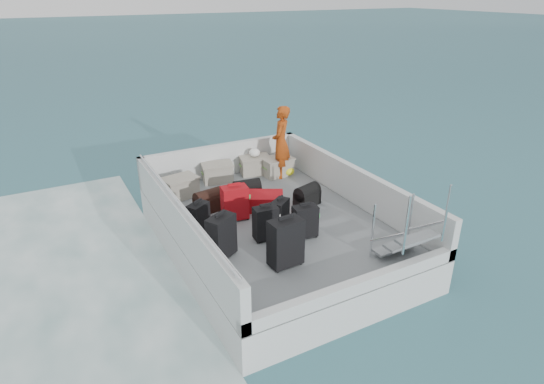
{
  "coord_description": "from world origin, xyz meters",
  "views": [
    {
      "loc": [
        -3.47,
        -6.37,
        4.43
      ],
      "look_at": [
        0.13,
        0.32,
        1.0
      ],
      "focal_mm": 30.0,
      "sensor_mm": 36.0,
      "label": 1
    }
  ],
  "objects_px": {
    "suitcase_0": "(221,237)",
    "crate_0": "(181,188)",
    "suitcase_8": "(263,201)",
    "crate_1": "(218,173)",
    "crate_2": "(255,166)",
    "suitcase_3": "(286,243)",
    "suitcase_4": "(266,224)",
    "suitcase_5": "(235,203)",
    "crate_3": "(278,167)",
    "suitcase_2": "(199,218)",
    "suitcase_7": "(280,214)",
    "passenger": "(281,142)",
    "suitcase_6": "(305,222)"
  },
  "relations": [
    {
      "from": "suitcase_2",
      "to": "suitcase_7",
      "type": "height_order",
      "value": "suitcase_2"
    },
    {
      "from": "suitcase_5",
      "to": "suitcase_0",
      "type": "bearing_deg",
      "value": -116.04
    },
    {
      "from": "crate_3",
      "to": "suitcase_7",
      "type": "bearing_deg",
      "value": -117.99
    },
    {
      "from": "suitcase_0",
      "to": "suitcase_2",
      "type": "distance_m",
      "value": 0.91
    },
    {
      "from": "suitcase_7",
      "to": "suitcase_8",
      "type": "xyz_separation_m",
      "value": [
        0.08,
        0.8,
        -0.11
      ]
    },
    {
      "from": "suitcase_2",
      "to": "passenger",
      "type": "height_order",
      "value": "passenger"
    },
    {
      "from": "suitcase_5",
      "to": "crate_3",
      "type": "distance_m",
      "value": 2.24
    },
    {
      "from": "suitcase_5",
      "to": "crate_0",
      "type": "bearing_deg",
      "value": 118.8
    },
    {
      "from": "crate_1",
      "to": "passenger",
      "type": "bearing_deg",
      "value": -16.81
    },
    {
      "from": "suitcase_2",
      "to": "crate_2",
      "type": "height_order",
      "value": "suitcase_2"
    },
    {
      "from": "suitcase_5",
      "to": "crate_2",
      "type": "height_order",
      "value": "suitcase_5"
    },
    {
      "from": "suitcase_4",
      "to": "crate_2",
      "type": "distance_m",
      "value": 2.93
    },
    {
      "from": "suitcase_7",
      "to": "crate_3",
      "type": "relative_size",
      "value": 0.83
    },
    {
      "from": "suitcase_7",
      "to": "suitcase_8",
      "type": "distance_m",
      "value": 0.81
    },
    {
      "from": "suitcase_6",
      "to": "crate_3",
      "type": "height_order",
      "value": "suitcase_6"
    },
    {
      "from": "crate_2",
      "to": "suitcase_6",
      "type": "bearing_deg",
      "value": -100.15
    },
    {
      "from": "crate_2",
      "to": "passenger",
      "type": "distance_m",
      "value": 0.85
    },
    {
      "from": "suitcase_3",
      "to": "suitcase_8",
      "type": "bearing_deg",
      "value": 68.99
    },
    {
      "from": "suitcase_0",
      "to": "suitcase_5",
      "type": "relative_size",
      "value": 1.11
    },
    {
      "from": "suitcase_2",
      "to": "crate_1",
      "type": "height_order",
      "value": "suitcase_2"
    },
    {
      "from": "suitcase_8",
      "to": "crate_1",
      "type": "relative_size",
      "value": 1.22
    },
    {
      "from": "suitcase_4",
      "to": "suitcase_0",
      "type": "bearing_deg",
      "value": -164.07
    },
    {
      "from": "suitcase_0",
      "to": "passenger",
      "type": "distance_m",
      "value": 3.45
    },
    {
      "from": "suitcase_7",
      "to": "crate_0",
      "type": "relative_size",
      "value": 0.82
    },
    {
      "from": "suitcase_3",
      "to": "suitcase_8",
      "type": "relative_size",
      "value": 1.01
    },
    {
      "from": "suitcase_0",
      "to": "suitcase_6",
      "type": "xyz_separation_m",
      "value": [
        1.45,
        -0.07,
        -0.07
      ]
    },
    {
      "from": "crate_2",
      "to": "suitcase_8",
      "type": "bearing_deg",
      "value": -111.4
    },
    {
      "from": "suitcase_4",
      "to": "passenger",
      "type": "relative_size",
      "value": 0.37
    },
    {
      "from": "suitcase_5",
      "to": "crate_3",
      "type": "bearing_deg",
      "value": 48.37
    },
    {
      "from": "suitcase_0",
      "to": "suitcase_5",
      "type": "xyz_separation_m",
      "value": [
        0.69,
        1.06,
        -0.03
      ]
    },
    {
      "from": "suitcase_3",
      "to": "suitcase_6",
      "type": "distance_m",
      "value": 0.92
    },
    {
      "from": "suitcase_6",
      "to": "suitcase_4",
      "type": "bearing_deg",
      "value": 166.68
    },
    {
      "from": "suitcase_2",
      "to": "suitcase_5",
      "type": "relative_size",
      "value": 0.85
    },
    {
      "from": "suitcase_4",
      "to": "suitcase_3",
      "type": "bearing_deg",
      "value": -91.56
    },
    {
      "from": "crate_1",
      "to": "suitcase_4",
      "type": "bearing_deg",
      "value": -95.05
    },
    {
      "from": "crate_0",
      "to": "suitcase_5",
      "type": "bearing_deg",
      "value": -68.37
    },
    {
      "from": "suitcase_3",
      "to": "crate_0",
      "type": "relative_size",
      "value": 1.2
    },
    {
      "from": "suitcase_8",
      "to": "passenger",
      "type": "bearing_deg",
      "value": -12.76
    },
    {
      "from": "crate_0",
      "to": "suitcase_8",
      "type": "bearing_deg",
      "value": -46.29
    },
    {
      "from": "suitcase_0",
      "to": "crate_0",
      "type": "distance_m",
      "value": 2.46
    },
    {
      "from": "suitcase_4",
      "to": "suitcase_7",
      "type": "height_order",
      "value": "suitcase_4"
    },
    {
      "from": "passenger",
      "to": "suitcase_5",
      "type": "bearing_deg",
      "value": -10.95
    },
    {
      "from": "suitcase_7",
      "to": "suitcase_8",
      "type": "height_order",
      "value": "suitcase_7"
    },
    {
      "from": "suitcase_5",
      "to": "suitcase_6",
      "type": "height_order",
      "value": "suitcase_5"
    },
    {
      "from": "suitcase_4",
      "to": "crate_2",
      "type": "relative_size",
      "value": 0.94
    },
    {
      "from": "crate_2",
      "to": "suitcase_3",
      "type": "bearing_deg",
      "value": -109.29
    },
    {
      "from": "suitcase_4",
      "to": "crate_1",
      "type": "relative_size",
      "value": 0.95
    },
    {
      "from": "suitcase_5",
      "to": "crate_3",
      "type": "height_order",
      "value": "suitcase_5"
    },
    {
      "from": "suitcase_8",
      "to": "crate_2",
      "type": "xyz_separation_m",
      "value": [
        0.65,
        1.65,
        0.04
      ]
    },
    {
      "from": "crate_3",
      "to": "suitcase_8",
      "type": "bearing_deg",
      "value": -128.3
    }
  ]
}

